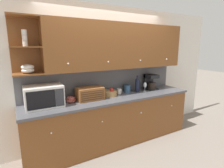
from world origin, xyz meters
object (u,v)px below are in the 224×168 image
Objects in this scene: mug at (119,91)px; wine_glass at (145,85)px; wine_bottle at (137,84)px; bread_box at (90,94)px; microwave at (44,96)px; coffee_maker at (151,82)px; bowl_stack_on_counter at (71,99)px; storage_canister at (127,88)px; fruit_basket at (109,93)px.

mug is 0.55× the size of wine_glass.
wine_glass is at bearing -17.72° from wine_bottle.
bread_box reaches higher than wine_glass.
microwave reaches higher than wine_glass.
microwave reaches higher than mug.
mug is 0.81m from coffee_maker.
bowl_stack_on_counter is at bearing 175.07° from bread_box.
storage_canister is at bearing 7.43° from bread_box.
storage_canister is at bearing 6.31° from fruit_basket.
mug is at bearing 179.34° from coffee_maker.
coffee_maker is (1.46, 0.08, 0.05)m from bread_box.
bowl_stack_on_counter is at bearing -176.60° from mug.
wine_bottle is at bearing 1.42° from microwave.
coffee_maker is at bearing 3.09° from bread_box.
bread_box is at bearing -4.93° from bowl_stack_on_counter.
storage_canister is 0.39m from wine_glass.
microwave is 1.64m from storage_canister.
coffee_maker is at bearing 20.59° from wine_glass.
bowl_stack_on_counter is 1.59× the size of mug.
wine_glass is at bearing -1.26° from bowl_stack_on_counter.
microwave is 2.22m from coffee_maker.
microwave is at bearing 179.78° from wine_glass.
mug is 0.21m from storage_canister.
coffee_maker reaches higher than bowl_stack_on_counter.
wine_bottle is (0.65, -0.02, 0.11)m from fruit_basket.
bread_box is 4.41× the size of mug.
bread_box is 1.61× the size of fruit_basket.
coffee_maker reaches higher than storage_canister.
microwave is at bearing -178.01° from coffee_maker.
fruit_basket is at bearing -173.69° from storage_canister.
fruit_basket is 0.24m from mug.
storage_canister is (0.44, 0.05, 0.03)m from fruit_basket.
fruit_basket is 0.84× the size of wine_bottle.
coffee_maker reaches higher than mug.
microwave is 1.19m from fruit_basket.
bread_box is 1.24m from wine_glass.
wine_glass is 0.58× the size of coffee_maker.
wine_bottle reaches higher than coffee_maker.
fruit_basket is 1.04m from coffee_maker.
bowl_stack_on_counter is 1.00m from mug.
coffee_maker is (0.80, -0.01, 0.11)m from mug.
wine_bottle is at bearing 0.76° from bowl_stack_on_counter.
wine_glass is at bearing -0.22° from microwave.
fruit_basket is at bearing 3.02° from microwave.
storage_canister is 0.60m from coffee_maker.
wine_bottle is at bearing -175.38° from coffee_maker.
bread_box is at bearing -172.57° from storage_canister.
bowl_stack_on_counter is at bearing 178.74° from wine_glass.
microwave is at bearing -176.38° from bowl_stack_on_counter.
bowl_stack_on_counter is 0.49× the size of wine_bottle.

